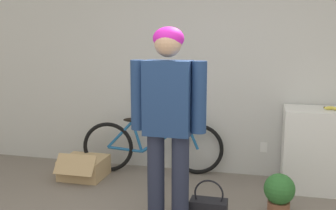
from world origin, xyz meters
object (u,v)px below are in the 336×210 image
(handbag, at_px, (209,209))
(cardboard_box, at_px, (84,167))
(person, at_px, (168,112))
(bicycle, at_px, (152,146))
(potted_plant, at_px, (279,193))

(handbag, bearing_deg, cardboard_box, 154.03)
(person, relative_size, cardboard_box, 3.20)
(bicycle, bearing_deg, handbag, -61.91)
(cardboard_box, xyz_separation_m, potted_plant, (2.18, -0.52, 0.11))
(handbag, xyz_separation_m, cardboard_box, (-1.57, 0.76, 0.00))
(bicycle, relative_size, handbag, 4.33)
(cardboard_box, bearing_deg, person, -36.99)
(person, xyz_separation_m, handbag, (0.33, 0.17, -0.90))
(handbag, height_order, potted_plant, potted_plant)
(bicycle, relative_size, potted_plant, 4.13)
(cardboard_box, distance_m, potted_plant, 2.24)
(handbag, distance_m, potted_plant, 0.66)
(handbag, bearing_deg, person, -152.53)
(bicycle, xyz_separation_m, cardboard_box, (-0.73, -0.34, -0.21))
(person, xyz_separation_m, cardboard_box, (-1.24, 0.94, -0.89))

